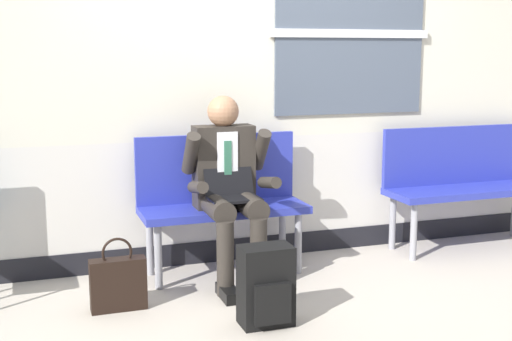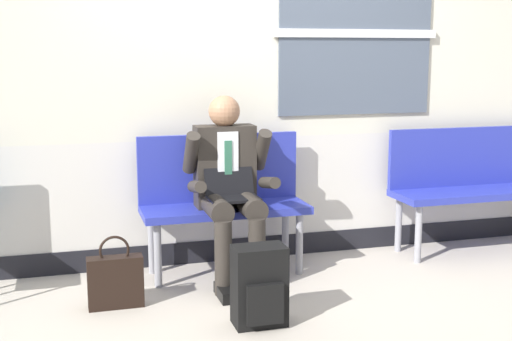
# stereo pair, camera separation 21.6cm
# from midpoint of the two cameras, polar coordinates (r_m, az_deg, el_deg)

# --- Properties ---
(ground_plane) EXTENTS (18.00, 18.00, 0.00)m
(ground_plane) POSITION_cam_midpoint_polar(r_m,az_deg,el_deg) (4.63, 3.37, -9.13)
(ground_plane) COLOR #B2A899
(station_wall) EXTENTS (6.82, 0.16, 3.04)m
(station_wall) POSITION_cam_midpoint_polar(r_m,az_deg,el_deg) (4.91, 1.41, 9.92)
(station_wall) COLOR beige
(station_wall) RESTS_ON ground
(bench_with_person) EXTENTS (1.13, 0.42, 0.95)m
(bench_with_person) POSITION_cam_midpoint_polar(r_m,az_deg,el_deg) (4.66, -1.53, -2.00)
(bench_with_person) COLOR #28339E
(bench_with_person) RESTS_ON ground
(bench_empty) EXTENTS (1.31, 0.42, 0.93)m
(bench_empty) POSITION_cam_midpoint_polar(r_m,az_deg,el_deg) (5.49, 18.82, -0.72)
(bench_empty) COLOR #28339E
(bench_empty) RESTS_ON ground
(person_seated) EXTENTS (0.57, 0.70, 1.23)m
(person_seated) POSITION_cam_midpoint_polar(r_m,az_deg,el_deg) (4.45, -0.88, -1.16)
(person_seated) COLOR #2D2823
(person_seated) RESTS_ON ground
(backpack) EXTENTS (0.29, 0.23, 0.45)m
(backpack) POSITION_cam_midpoint_polar(r_m,az_deg,el_deg) (3.82, 1.95, -9.79)
(backpack) COLOR black
(backpack) RESTS_ON ground
(handbag) EXTENTS (0.33, 0.11, 0.44)m
(handbag) POSITION_cam_midpoint_polar(r_m,az_deg,el_deg) (4.15, -10.30, -9.14)
(handbag) COLOR black
(handbag) RESTS_ON ground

